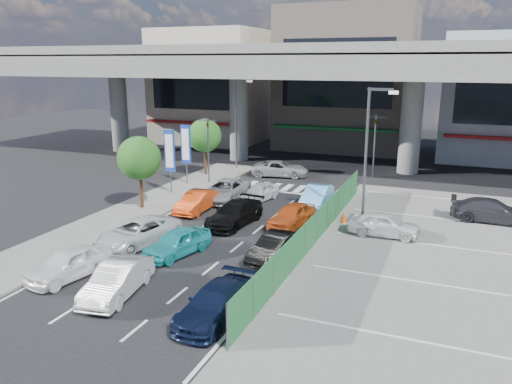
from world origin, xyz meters
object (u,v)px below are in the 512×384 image
at_px(tree_far, 205,136).
at_px(sedan_white_mid_left, 137,232).
at_px(signboard_near, 170,153).
at_px(parked_sedan_white, 384,224).
at_px(street_lamp_right, 369,146).
at_px(hatch_white_back_mid, 117,280).
at_px(minivan_navy_back, 215,303).
at_px(taxi_teal_mid, 177,242).
at_px(taxi_orange_left, 197,202).
at_px(traffic_cone, 344,217).
at_px(taxi_orange_right, 292,215).
at_px(van_white_back_left, 69,263).
at_px(parked_sedan_dgrey, 492,211).
at_px(street_lamp_left, 238,116).
at_px(sedan_black_mid, 235,214).
at_px(wagon_silver_front_left, 225,190).
at_px(crossing_wagon_silver, 280,169).
at_px(traffic_light_right, 375,130).
at_px(signboard_far, 186,146).
at_px(sedan_white_front_mid, 259,192).
at_px(traffic_light_left, 208,134).
at_px(kei_truck_front_right, 317,196).
at_px(hatch_black_mid_right, 275,247).
at_px(tree_near, 139,158).

bearing_deg(tree_far, sedan_white_mid_left, -74.72).
relative_size(signboard_near, parked_sedan_white, 1.21).
distance_m(street_lamp_right, hatch_white_back_mid, 15.64).
xyz_separation_m(minivan_navy_back, sedan_white_mid_left, (-7.31, 5.47, 0.06)).
distance_m(taxi_teal_mid, taxi_orange_left, 7.45).
bearing_deg(signboard_near, minivan_navy_back, -53.66).
bearing_deg(traffic_cone, taxi_orange_right, -149.02).
distance_m(hatch_white_back_mid, taxi_orange_right, 11.90).
xyz_separation_m(van_white_back_left, parked_sedan_dgrey, (17.84, 15.74, 0.05)).
bearing_deg(taxi_orange_right, street_lamp_left, 135.58).
relative_size(sedan_black_mid, parked_sedan_white, 1.20).
distance_m(wagon_silver_front_left, crossing_wagon_silver, 8.41).
xyz_separation_m(van_white_back_left, sedan_white_mid_left, (0.37, 4.60, 0.00)).
bearing_deg(traffic_cone, taxi_orange_left, -173.24).
height_order(wagon_silver_front_left, parked_sedan_white, parked_sedan_white).
bearing_deg(taxi_orange_left, traffic_cone, 7.01).
height_order(traffic_light_right, signboard_near, traffic_light_right).
relative_size(street_lamp_right, signboard_far, 1.70).
xyz_separation_m(signboard_far, wagon_silver_front_left, (4.64, -2.85, -2.37)).
xyz_separation_m(signboard_near, sedan_white_front_mid, (6.57, 0.74, -2.45)).
relative_size(signboard_far, taxi_orange_left, 1.17).
bearing_deg(signboard_near, van_white_back_left, -76.40).
relative_size(traffic_light_left, minivan_navy_back, 1.20).
distance_m(signboard_far, tree_far, 3.53).
relative_size(parked_sedan_dgrey, traffic_cone, 6.50).
relative_size(van_white_back_left, crossing_wagon_silver, 0.86).
xyz_separation_m(kei_truck_front_right, traffic_cone, (2.47, -3.01, -0.27)).
bearing_deg(taxi_orange_right, crossing_wagon_silver, 123.11).
xyz_separation_m(crossing_wagon_silver, parked_sedan_white, (10.26, -12.00, 0.07)).
bearing_deg(taxi_teal_mid, hatch_white_back_mid, -75.57).
xyz_separation_m(street_lamp_left, wagon_silver_front_left, (3.36, -9.85, -4.08)).
distance_m(street_lamp_right, wagon_silver_front_left, 11.14).
relative_size(sedan_white_front_mid, traffic_cone, 5.04).
distance_m(signboard_far, sedan_white_mid_left, 13.52).
relative_size(van_white_back_left, sedan_white_mid_left, 0.82).
bearing_deg(hatch_black_mid_right, hatch_white_back_mid, -119.01).
bearing_deg(sedan_white_mid_left, sedan_white_front_mid, 88.06).
distance_m(hatch_white_back_mid, parked_sedan_white, 14.59).
height_order(street_lamp_left, minivan_navy_back, street_lamp_left).
bearing_deg(wagon_silver_front_left, tree_near, -135.62).
distance_m(hatch_white_back_mid, taxi_orange_left, 12.08).
xyz_separation_m(minivan_navy_back, taxi_orange_right, (-0.72, 11.46, 0.04)).
distance_m(signboard_near, taxi_orange_left, 5.49).
bearing_deg(taxi_orange_left, taxi_orange_right, -4.34).
bearing_deg(tree_near, taxi_orange_left, 13.62).
relative_size(signboard_near, sedan_black_mid, 1.00).
relative_size(street_lamp_right, hatch_white_back_mid, 1.91).
relative_size(traffic_light_left, parked_sedan_dgrey, 1.11).
distance_m(wagon_silver_front_left, traffic_cone, 9.13).
distance_m(taxi_orange_right, crossing_wagon_silver, 13.12).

